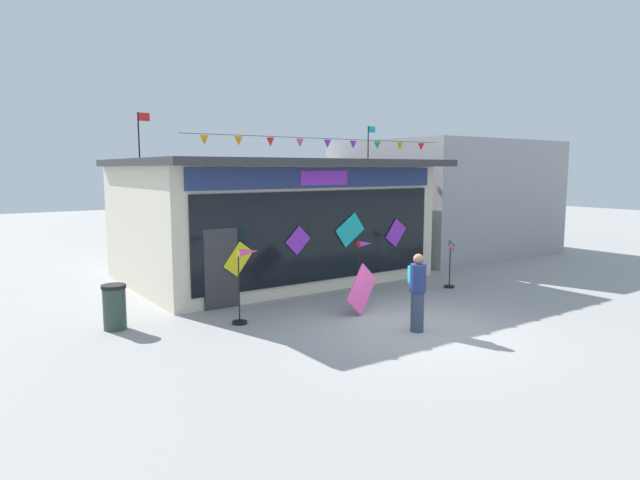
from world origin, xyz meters
The scene contains 9 objects.
ground_plane centered at (0.00, 0.00, 0.00)m, with size 80.00×80.00×0.00m, color #9E9B99.
kite_shop_building centered at (0.45, 6.84, 1.88)m, with size 9.08×6.70×4.98m.
wind_spinner_far_left centered at (-2.77, 2.41, 1.14)m, with size 0.68×0.34×1.70m.
wind_spinner_left centered at (0.64, 2.45, 0.95)m, with size 0.61×0.37×1.61m.
wind_spinner_center_left centered at (3.83, 2.27, 0.81)m, with size 0.31×0.30×1.42m.
person_near_camera centered at (-0.09, -0.28, 0.89)m, with size 0.40×0.48×1.68m.
trash_bin centered at (-5.33, 3.59, 0.50)m, with size 0.52×0.52×0.98m.
display_kite_on_ground centered at (-0.13, 1.53, 0.59)m, with size 0.61×0.03×1.11m, color #EA4CA3.
neighbour_building centered at (9.27, 7.56, 2.28)m, with size 7.42×6.64×4.55m, color #99999E.
Camera 1 is at (-8.38, -8.43, 3.46)m, focal length 30.90 mm.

